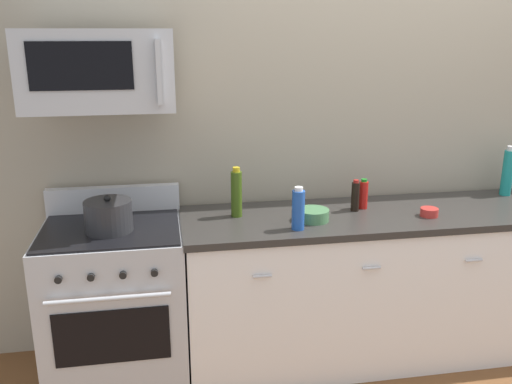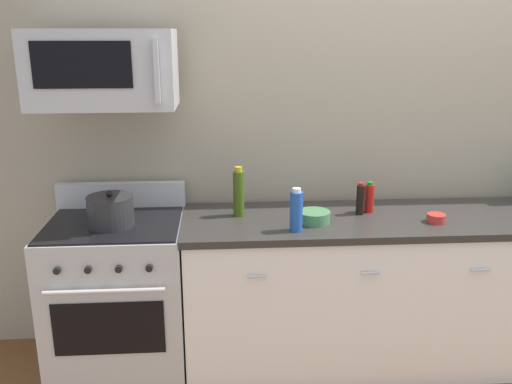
{
  "view_description": "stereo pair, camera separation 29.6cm",
  "coord_description": "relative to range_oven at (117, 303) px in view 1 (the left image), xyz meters",
  "views": [
    {
      "loc": [
        -1.36,
        -2.85,
        1.94
      ],
      "look_at": [
        -0.88,
        -0.05,
        1.1
      ],
      "focal_mm": 38.2,
      "sensor_mm": 36.0,
      "label": 1
    },
    {
      "loc": [
        -1.07,
        -2.88,
        1.94
      ],
      "look_at": [
        -0.88,
        -0.05,
        1.1
      ],
      "focal_mm": 38.2,
      "sensor_mm": 36.0,
      "label": 2
    }
  ],
  "objects": [
    {
      "name": "counter_unit",
      "position": [
        1.67,
        -0.0,
        -0.01
      ],
      "size": [
        2.58,
        0.66,
        0.92
      ],
      "color": "white",
      "rests_on": "ground_plane"
    },
    {
      "name": "bottle_soda_blue",
      "position": [
        0.99,
        -0.19,
        0.56
      ],
      "size": [
        0.07,
        0.07,
        0.23
      ],
      "color": "#1E4CA5",
      "rests_on": "countertop_slab"
    },
    {
      "name": "bottle_olive_oil",
      "position": [
        0.7,
        0.07,
        0.59
      ],
      "size": [
        0.06,
        0.06,
        0.29
      ],
      "color": "#385114",
      "rests_on": "countertop_slab"
    },
    {
      "name": "ground_plane",
      "position": [
        1.67,
        -0.0,
        -0.47
      ],
      "size": [
        6.81,
        6.81,
        0.0
      ],
      "primitive_type": "plane",
      "color": "brown"
    },
    {
      "name": "bowl_red_small",
      "position": [
        1.78,
        -0.11,
        0.48
      ],
      "size": [
        0.1,
        0.1,
        0.05
      ],
      "color": "#B72D28",
      "rests_on": "countertop_slab"
    },
    {
      "name": "bottle_soy_sauce_dark",
      "position": [
        1.4,
        0.05,
        0.54
      ],
      "size": [
        0.05,
        0.05,
        0.19
      ],
      "color": "black",
      "rests_on": "countertop_slab"
    },
    {
      "name": "back_wall",
      "position": [
        1.67,
        0.41,
        0.88
      ],
      "size": [
        5.67,
        0.1,
        2.7
      ],
      "primitive_type": "cube",
      "color": "#9E937F",
      "rests_on": "ground_plane"
    },
    {
      "name": "bottle_sparkling_teal",
      "position": [
        2.47,
        0.2,
        0.6
      ],
      "size": [
        0.07,
        0.07,
        0.32
      ],
      "color": "#197F7A",
      "rests_on": "countertop_slab"
    },
    {
      "name": "microwave",
      "position": [
        0.0,
        0.04,
        1.28
      ],
      "size": [
        0.74,
        0.44,
        0.4
      ],
      "color": "#B7BABF"
    },
    {
      "name": "bottle_hot_sauce_red",
      "position": [
        1.46,
        0.09,
        0.54
      ],
      "size": [
        0.05,
        0.05,
        0.18
      ],
      "color": "#B21914",
      "rests_on": "countertop_slab"
    },
    {
      "name": "range_oven",
      "position": [
        0.0,
        0.0,
        0.0
      ],
      "size": [
        0.76,
        0.69,
        1.07
      ],
      "color": "#B7BABF",
      "rests_on": "ground_plane"
    },
    {
      "name": "stockpot",
      "position": [
        0.0,
        -0.05,
        0.54
      ],
      "size": [
        0.25,
        0.25,
        0.2
      ],
      "color": "#262628",
      "rests_on": "range_oven"
    },
    {
      "name": "bowl_green_glaze",
      "position": [
        1.11,
        -0.07,
        0.49
      ],
      "size": [
        0.18,
        0.18,
        0.06
      ],
      "color": "#477A4C",
      "rests_on": "countertop_slab"
    }
  ]
}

